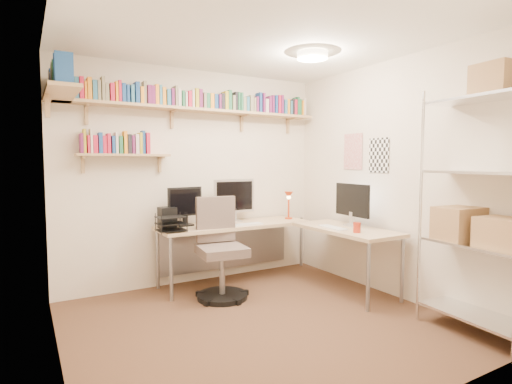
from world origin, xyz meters
The scene contains 6 objects.
ground centered at (0.00, 0.00, 0.00)m, with size 3.20×3.20×0.00m, color #41291C.
room_shell centered at (0.00, 0.00, 1.55)m, with size 3.24×3.04×2.52m.
wall_shelves centered at (-0.44, 1.29, 2.03)m, with size 3.12×1.09×0.80m.
corner_desk centered at (0.48, 0.95, 0.70)m, with size 2.17×1.79×1.22m.
office_chair centered at (-0.02, 0.81, 0.44)m, with size 0.56×0.56×1.05m.
wire_rack centered at (1.42, -1.10, 1.16)m, with size 0.51×0.92×2.18m.
Camera 1 is at (-1.78, -2.96, 1.42)m, focal length 28.00 mm.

